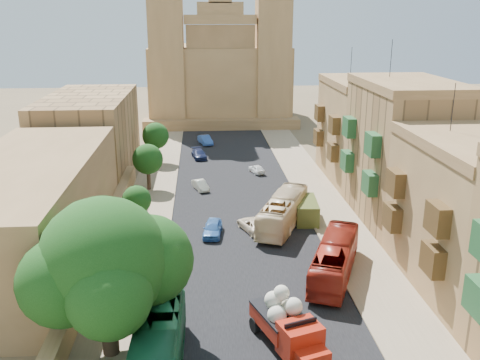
{
  "coord_description": "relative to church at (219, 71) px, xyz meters",
  "views": [
    {
      "loc": [
        -3.76,
        -24.47,
        19.69
      ],
      "look_at": [
        0.0,
        26.0,
        4.0
      ],
      "focal_mm": 40.0,
      "sensor_mm": 36.0,
      "label": 1
    }
  ],
  "objects": [
    {
      "name": "car_cream",
      "position": [
        1.0,
        -56.06,
        -8.92
      ],
      "size": [
        3.32,
        4.69,
        1.19
      ],
      "primitive_type": "imported",
      "rotation": [
        0.0,
        0.0,
        3.49
      ],
      "color": "beige",
      "rests_on": "ground"
    },
    {
      "name": "road_surface",
      "position": [
        0.0,
        -48.61,
        -9.51
      ],
      "size": [
        14.0,
        140.0,
        0.01
      ],
      "primitive_type": "cube",
      "color": "black",
      "rests_on": "ground"
    },
    {
      "name": "west_building_mid",
      "position": [
        -18.0,
        -34.61,
        -4.52
      ],
      "size": [
        10.0,
        22.0,
        10.0
      ],
      "primitive_type": "cube",
      "color": "#9D7547",
      "rests_on": "ground"
    },
    {
      "name": "bus_green_north",
      "position": [
        -6.5,
        -77.61,
        -7.91
      ],
      "size": [
        2.96,
        11.57,
        3.21
      ],
      "primitive_type": "imported",
      "rotation": [
        0.0,
        0.0,
        -0.02
      ],
      "color": "#196039",
      "rests_on": "ground"
    },
    {
      "name": "west_wall",
      "position": [
        -12.5,
        -58.61,
        -8.62
      ],
      "size": [
        1.0,
        40.0,
        1.8
      ],
      "primitive_type": "cube",
      "color": "olive",
      "rests_on": "ground"
    },
    {
      "name": "townhouse_c",
      "position": [
        15.95,
        -53.61,
        -2.61
      ],
      "size": [
        9.0,
        14.0,
        17.4
      ],
      "color": "#9D7547",
      "rests_on": "ground"
    },
    {
      "name": "car_blue_b",
      "position": [
        -3.1,
        -20.15,
        -8.82
      ],
      "size": [
        2.56,
        4.47,
        1.39
      ],
      "primitive_type": "imported",
      "rotation": [
        0.0,
        0.0,
        0.27
      ],
      "color": "#2F55A6",
      "rests_on": "ground"
    },
    {
      "name": "car_white_b",
      "position": [
        3.35,
        -36.83,
        -8.97
      ],
      "size": [
        2.19,
        3.47,
        1.1
      ],
      "primitive_type": "imported",
      "rotation": [
        0.0,
        0.0,
        3.44
      ],
      "color": "white",
      "rests_on": "ground"
    },
    {
      "name": "west_building_low",
      "position": [
        -18.0,
        -60.61,
        -5.32
      ],
      "size": [
        10.0,
        28.0,
        8.4
      ],
      "primitive_type": "cube",
      "color": "brown",
      "rests_on": "ground"
    },
    {
      "name": "pedestrian_a",
      "position": [
        7.6,
        -65.27,
        -8.6
      ],
      "size": [
        0.72,
        0.52,
        1.83
      ],
      "primitive_type": "imported",
      "rotation": [
        0.0,
        0.0,
        3.01
      ],
      "color": "black",
      "rests_on": "ground"
    },
    {
      "name": "townhouse_d",
      "position": [
        15.95,
        -39.61,
        -3.36
      ],
      "size": [
        9.0,
        14.0,
        15.9
      ],
      "color": "olive",
      "rests_on": "ground"
    },
    {
      "name": "street_tree_c",
      "position": [
        -10.0,
        -42.61,
        -5.86
      ],
      "size": [
        3.55,
        3.55,
        5.45
      ],
      "color": "#37271B",
      "rests_on": "ground"
    },
    {
      "name": "olive_pickup",
      "position": [
        6.5,
        -53.65,
        -8.51
      ],
      "size": [
        2.6,
        5.12,
        2.05
      ],
      "color": "#47511E",
      "rests_on": "ground"
    },
    {
      "name": "car_blue_a",
      "position": [
        -2.88,
        -56.91,
        -8.83
      ],
      "size": [
        2.13,
        4.2,
        1.37
      ],
      "primitive_type": "imported",
      "rotation": [
        0.0,
        0.0,
        -0.13
      ],
      "color": "#386FB7",
      "rests_on": "ground"
    },
    {
      "name": "pedestrian_c",
      "position": [
        7.5,
        -65.59,
        -8.69
      ],
      "size": [
        0.66,
        1.04,
        1.64
      ],
      "primitive_type": "imported",
      "rotation": [
        0.0,
        0.0,
        5.01
      ],
      "color": "#2E2E36",
      "rests_on": "ground"
    },
    {
      "name": "kerb_west",
      "position": [
        -7.0,
        -48.61,
        -9.46
      ],
      "size": [
        0.25,
        140.0,
        0.12
      ],
      "primitive_type": "cube",
      "color": "#8A765A",
      "rests_on": "ground"
    },
    {
      "name": "church",
      "position": [
        0.0,
        0.0,
        0.0
      ],
      "size": [
        28.0,
        22.5,
        36.3
      ],
      "color": "olive",
      "rests_on": "ground"
    },
    {
      "name": "townhouse_b",
      "position": [
        15.95,
        -67.61,
        -3.86
      ],
      "size": [
        9.0,
        14.0,
        14.9
      ],
      "color": "olive",
      "rests_on": "ground"
    },
    {
      "name": "ficus_tree",
      "position": [
        -9.41,
        -74.61,
        -3.66
      ],
      "size": [
        9.91,
        9.12,
        9.91
      ],
      "color": "#37271B",
      "rests_on": "ground"
    },
    {
      "name": "kerb_east",
      "position": [
        7.0,
        -48.61,
        -9.46
      ],
      "size": [
        0.25,
        140.0,
        0.12
      ],
      "primitive_type": "cube",
      "color": "#8A765A",
      "rests_on": "ground"
    },
    {
      "name": "bus_cream_east",
      "position": [
        4.0,
        -55.15,
        -7.98
      ],
      "size": [
        6.65,
        11.15,
        3.07
      ],
      "primitive_type": "imported",
      "rotation": [
        0.0,
        0.0,
        2.74
      ],
      "color": "beige",
      "rests_on": "ground"
    },
    {
      "name": "street_tree_d",
      "position": [
        -10.0,
        -30.61,
        -5.75
      ],
      "size": [
        3.65,
        3.65,
        5.62
      ],
      "color": "#37271B",
      "rests_on": "ground"
    },
    {
      "name": "street_tree_b",
      "position": [
        -10.0,
        -54.61,
        -6.67
      ],
      "size": [
        2.77,
        2.77,
        4.26
      ],
      "color": "#37271B",
      "rests_on": "ground"
    },
    {
      "name": "car_dkblue",
      "position": [
        -4.11,
        -28.78,
        -8.89
      ],
      "size": [
        2.47,
        4.52,
        1.24
      ],
      "primitive_type": "imported",
      "rotation": [
        0.0,
        0.0,
        0.18
      ],
      "color": "#172044",
      "rests_on": "ground"
    },
    {
      "name": "bus_red_east",
      "position": [
        6.44,
        -65.79,
        -8.03
      ],
      "size": [
        6.35,
        10.84,
        2.98
      ],
      "primitive_type": "imported",
      "rotation": [
        0.0,
        0.0,
        2.75
      ],
      "color": "maroon",
      "rests_on": "ground"
    },
    {
      "name": "sidewalk_west",
      "position": [
        -9.5,
        -48.61,
        -9.51
      ],
      "size": [
        5.0,
        140.0,
        0.01
      ],
      "primitive_type": "cube",
      "color": "#8A765A",
      "rests_on": "ground"
    },
    {
      "name": "street_tree_a",
      "position": [
        -10.0,
        -66.61,
        -6.03
      ],
      "size": [
        3.39,
        3.39,
        5.2
      ],
      "color": "#37271B",
      "rests_on": "ground"
    },
    {
      "name": "red_truck",
      "position": [
        1.29,
        -74.98,
        -7.84
      ],
      "size": [
        4.38,
        6.9,
        3.81
      ],
      "color": "#AB1E0D",
      "rests_on": "ground"
    },
    {
      "name": "sidewalk_east",
      "position": [
        9.5,
        -48.61,
        -9.51
      ],
      "size": [
        5.0,
        140.0,
        0.01
      ],
      "primitive_type": "cube",
      "color": "#8A765A",
      "rests_on": "ground"
    },
    {
      "name": "car_white_a",
      "position": [
        -3.96,
        -43.25,
        -8.96
      ],
      "size": [
        2.21,
        3.58,
        1.11
      ],
      "primitive_type": "imported",
      "rotation": [
        0.0,
        0.0,
        0.33
      ],
      "color": "beige",
      "rests_on": "ground"
    }
  ]
}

